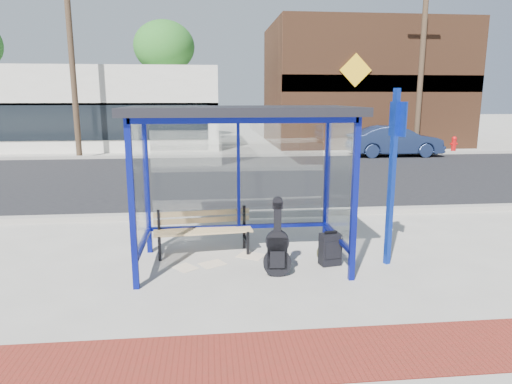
{
  "coord_description": "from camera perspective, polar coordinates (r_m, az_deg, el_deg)",
  "views": [
    {
      "loc": [
        -0.48,
        -6.69,
        2.55
      ],
      "look_at": [
        0.24,
        0.2,
        1.11
      ],
      "focal_mm": 32.0,
      "sensor_mm": 36.0,
      "label": 1
    }
  ],
  "objects": [
    {
      "name": "bus_shelter",
      "position": [
        6.8,
        -1.88,
        7.7
      ],
      "size": [
        3.3,
        1.8,
        2.42
      ],
      "color": "navy",
      "rests_on": "ground"
    },
    {
      "name": "utility_pole_west",
      "position": [
        20.89,
        -22.03,
        15.21
      ],
      "size": [
        1.6,
        0.24,
        8.0
      ],
      "color": "#4C3826",
      "rests_on": "ground"
    },
    {
      "name": "curb_near",
      "position": [
        9.92,
        -2.96,
        -2.79
      ],
      "size": [
        60.0,
        0.25,
        0.12
      ],
      "primitive_type": "cube",
      "color": "gray",
      "rests_on": "ground"
    },
    {
      "name": "far_sidewalk",
      "position": [
        21.85,
        -4.64,
        5.03
      ],
      "size": [
        60.0,
        4.0,
        0.01
      ],
      "primitive_type": "cube",
      "color": "#B2ADA0",
      "rests_on": "ground"
    },
    {
      "name": "utility_pole_east",
      "position": [
        22.27,
        20.0,
        15.09
      ],
      "size": [
        1.6,
        0.24,
        8.0
      ],
      "color": "#4C3826",
      "rests_on": "ground"
    },
    {
      "name": "ground",
      "position": [
        7.18,
        -1.72,
        -9.06
      ],
      "size": [
        120.0,
        120.0,
        0.0
      ],
      "primitive_type": "plane",
      "color": "#B2ADA0",
      "rests_on": "ground"
    },
    {
      "name": "tree_mid",
      "position": [
        28.95,
        -11.41,
        17.29
      ],
      "size": [
        3.6,
        3.6,
        7.03
      ],
      "color": "#4C3826",
      "rests_on": "ground"
    },
    {
      "name": "curb_far",
      "position": [
        19.95,
        -4.51,
        4.56
      ],
      "size": [
        60.0,
        0.25,
        0.12
      ],
      "primitive_type": "cube",
      "color": "gray",
      "rests_on": "ground"
    },
    {
      "name": "brick_paver_strip",
      "position": [
        4.84,
        0.69,
        -19.95
      ],
      "size": [
        60.0,
        1.0,
        0.01
      ],
      "primitive_type": "cube",
      "color": "maroon",
      "rests_on": "ground"
    },
    {
      "name": "bench",
      "position": [
        7.6,
        -6.65,
        -4.54
      ],
      "size": [
        1.63,
        0.54,
        0.76
      ],
      "rotation": [
        0.0,
        0.0,
        0.1
      ],
      "color": "black",
      "rests_on": "ground"
    },
    {
      "name": "guitar_bag",
      "position": [
        6.62,
        2.67,
        -7.16
      ],
      "size": [
        0.41,
        0.15,
        1.1
      ],
      "rotation": [
        0.0,
        0.0,
        -0.1
      ],
      "color": "black",
      "rests_on": "ground"
    },
    {
      "name": "storefront_brown",
      "position": [
        26.58,
        13.01,
        12.87
      ],
      "size": [
        10.0,
        7.08,
        6.4
      ],
      "color": "#59331E",
      "rests_on": "ground"
    },
    {
      "name": "newspaper_b",
      "position": [
        7.13,
        -8.84,
        -9.33
      ],
      "size": [
        0.44,
        0.45,
        0.01
      ],
      "primitive_type": "cube",
      "rotation": [
        0.0,
        0.0,
        -0.91
      ],
      "color": "white",
      "rests_on": "ground"
    },
    {
      "name": "sign_post",
      "position": [
        7.15,
        16.73,
        2.87
      ],
      "size": [
        0.17,
        0.32,
        2.68
      ],
      "rotation": [
        0.0,
        0.0,
        0.37
      ],
      "color": "#0E2C9C",
      "rests_on": "ground"
    },
    {
      "name": "suitcase",
      "position": [
        7.17,
        9.26,
        -7.09
      ],
      "size": [
        0.35,
        0.26,
        0.55
      ],
      "rotation": [
        0.0,
        0.0,
        0.19
      ],
      "color": "black",
      "rests_on": "ground"
    },
    {
      "name": "backpack",
      "position": [
        7.27,
        8.66,
        -7.65
      ],
      "size": [
        0.29,
        0.27,
        0.32
      ],
      "rotation": [
        0.0,
        0.0,
        -0.13
      ],
      "color": "#292917",
      "rests_on": "ground"
    },
    {
      "name": "tree_right",
      "position": [
        31.63,
        19.14,
        16.4
      ],
      "size": [
        3.6,
        3.6,
        7.03
      ],
      "color": "#4C3826",
      "rests_on": "ground"
    },
    {
      "name": "fire_hydrant",
      "position": [
        23.31,
        23.5,
        5.54
      ],
      "size": [
        0.34,
        0.23,
        0.77
      ],
      "rotation": [
        0.0,
        0.0,
        0.06
      ],
      "color": "red",
      "rests_on": "ground"
    },
    {
      "name": "newspaper_a",
      "position": [
        7.23,
        -5.46,
        -8.95
      ],
      "size": [
        0.47,
        0.43,
        0.01
      ],
      "primitive_type": "cube",
      "rotation": [
        0.0,
        0.0,
        0.5
      ],
      "color": "white",
      "rests_on": "ground"
    },
    {
      "name": "newspaper_c",
      "position": [
        7.55,
        -0.61,
        -7.96
      ],
      "size": [
        0.53,
        0.5,
        0.01
      ],
      "primitive_type": "cube",
      "rotation": [
        0.0,
        0.0,
        2.61
      ],
      "color": "white",
      "rests_on": "ground"
    },
    {
      "name": "storefront_white",
      "position": [
        26.11,
        -25.33,
        9.44
      ],
      "size": [
        18.0,
        6.04,
        4.0
      ],
      "color": "silver",
      "rests_on": "ground"
    },
    {
      "name": "parked_car",
      "position": [
        21.01,
        16.94,
        6.11
      ],
      "size": [
        4.05,
        1.45,
        1.33
      ],
      "primitive_type": "imported",
      "rotation": [
        0.0,
        0.0,
        1.56
      ],
      "color": "#192547",
      "rests_on": "ground"
    },
    {
      "name": "street_asphalt",
      "position": [
        14.92,
        -4.0,
        1.9
      ],
      "size": [
        60.0,
        10.0,
        0.0
      ],
      "primitive_type": "cube",
      "color": "black",
      "rests_on": "ground"
    }
  ]
}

